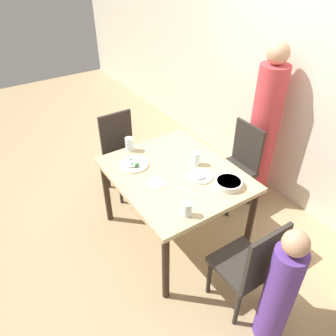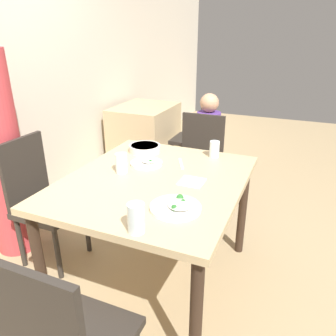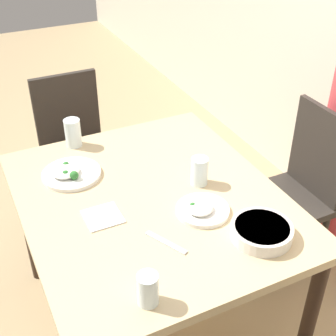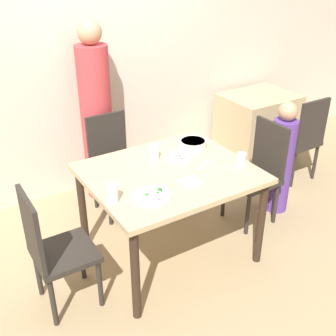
# 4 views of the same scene
# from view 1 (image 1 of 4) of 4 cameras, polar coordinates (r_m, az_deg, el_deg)

# --- Properties ---
(ground_plane) EXTENTS (10.00, 10.00, 0.00)m
(ground_plane) POSITION_cam_1_polar(r_m,az_deg,el_deg) (3.40, 1.09, -11.22)
(ground_plane) COLOR tan
(wall_back) EXTENTS (10.00, 0.06, 2.70)m
(wall_back) POSITION_cam_1_polar(r_m,az_deg,el_deg) (3.53, 21.51, 14.62)
(wall_back) COLOR beige
(wall_back) RESTS_ON ground_plane
(dining_table) EXTENTS (1.21, 1.03, 0.77)m
(dining_table) POSITION_cam_1_polar(r_m,az_deg,el_deg) (2.94, 1.24, -2.12)
(dining_table) COLOR tan
(dining_table) RESTS_ON ground_plane
(chair_adult_spot) EXTENTS (0.40, 0.40, 0.92)m
(chair_adult_spot) POSITION_cam_1_polar(r_m,az_deg,el_deg) (3.55, 12.02, 0.75)
(chair_adult_spot) COLOR #2D2823
(chair_adult_spot) RESTS_ON ground_plane
(chair_child_spot) EXTENTS (0.40, 0.40, 0.92)m
(chair_child_spot) POSITION_cam_1_polar(r_m,az_deg,el_deg) (2.59, 14.10, -16.09)
(chair_child_spot) COLOR #2D2823
(chair_child_spot) RESTS_ON ground_plane
(chair_empty_left) EXTENTS (0.40, 0.40, 0.92)m
(chair_empty_left) POSITION_cam_1_polar(r_m,az_deg,el_deg) (3.70, -8.00, 2.75)
(chair_empty_left) COLOR #2D2823
(chair_empty_left) RESTS_ON ground_plane
(person_adult) EXTENTS (0.29, 0.29, 1.70)m
(person_adult) POSITION_cam_1_polar(r_m,az_deg,el_deg) (3.60, 16.29, 6.45)
(person_adult) COLOR #C63D42
(person_adult) RESTS_ON ground_plane
(person_child) EXTENTS (0.22, 0.22, 1.07)m
(person_child) POSITION_cam_1_polar(r_m,az_deg,el_deg) (2.49, 18.86, -19.68)
(person_child) COLOR #5B3893
(person_child) RESTS_ON ground_plane
(bowl_curry) EXTENTS (0.23, 0.23, 0.05)m
(bowl_curry) POSITION_cam_1_polar(r_m,az_deg,el_deg) (2.76, 10.52, -2.60)
(bowl_curry) COLOR silver
(bowl_curry) RESTS_ON dining_table
(plate_rice_adult) EXTENTS (0.21, 0.21, 0.05)m
(plate_rice_adult) POSITION_cam_1_polar(r_m,az_deg,el_deg) (2.83, 5.62, -1.41)
(plate_rice_adult) COLOR white
(plate_rice_adult) RESTS_ON dining_table
(plate_rice_child) EXTENTS (0.26, 0.26, 0.06)m
(plate_rice_child) POSITION_cam_1_polar(r_m,az_deg,el_deg) (2.97, -6.03, 0.66)
(plate_rice_child) COLOR white
(plate_rice_child) RESTS_ON dining_table
(glass_water_tall) EXTENTS (0.07, 0.07, 0.11)m
(glass_water_tall) POSITION_cam_1_polar(r_m,az_deg,el_deg) (2.44, 3.37, -7.24)
(glass_water_tall) COLOR silver
(glass_water_tall) RESTS_ON dining_table
(glass_water_short) EXTENTS (0.08, 0.08, 0.14)m
(glass_water_short) POSITION_cam_1_polar(r_m,az_deg,el_deg) (3.17, -6.77, 4.13)
(glass_water_short) COLOR silver
(glass_water_short) RESTS_ON dining_table
(glass_water_center) EXTENTS (0.07, 0.07, 0.12)m
(glass_water_center) POSITION_cam_1_polar(r_m,az_deg,el_deg) (2.96, 4.93, 1.59)
(glass_water_center) COLOR silver
(glass_water_center) RESTS_ON dining_table
(napkin_folded) EXTENTS (0.14, 0.14, 0.01)m
(napkin_folded) POSITION_cam_1_polar(r_m,az_deg,el_deg) (2.76, -2.12, -2.60)
(napkin_folded) COLOR white
(napkin_folded) RESTS_ON dining_table
(fork_steel) EXTENTS (0.17, 0.10, 0.01)m
(fork_steel) POSITION_cam_1_polar(r_m,az_deg,el_deg) (2.68, 3.47, -4.10)
(fork_steel) COLOR silver
(fork_steel) RESTS_ON dining_table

